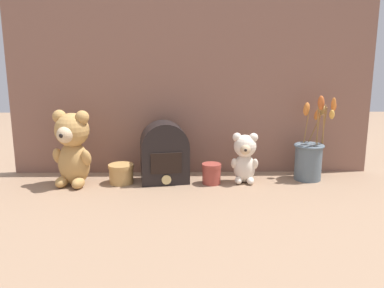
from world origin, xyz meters
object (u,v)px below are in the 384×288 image
object	(u,v)px
teddy_bear_medium	(245,157)
decorative_tin_tall	(212,174)
vintage_radio	(164,153)
teddy_bear_large	(72,147)
flower_vase	(310,156)
decorative_tin_short	(121,174)

from	to	relation	value
teddy_bear_medium	decorative_tin_tall	size ratio (longest dim) A/B	2.47
vintage_radio	decorative_tin_tall	world-z (taller)	vintage_radio
teddy_bear_large	decorative_tin_tall	bearing A→B (deg)	0.74
teddy_bear_large	vintage_radio	size ratio (longest dim) A/B	1.22
vintage_radio	decorative_tin_tall	size ratio (longest dim) A/B	2.97
teddy_bear_large	teddy_bear_medium	size ratio (longest dim) A/B	1.47
teddy_bear_large	flower_vase	distance (m)	0.93
vintage_radio	decorative_tin_tall	distance (m)	0.20
teddy_bear_medium	vintage_radio	xyz separation A→B (m)	(-0.31, 0.02, 0.01)
teddy_bear_large	decorative_tin_short	size ratio (longest dim) A/B	2.96
decorative_tin_tall	teddy_bear_large	bearing A→B (deg)	-179.26
flower_vase	decorative_tin_tall	world-z (taller)	flower_vase
decorative_tin_tall	decorative_tin_short	size ratio (longest dim) A/B	0.82
teddy_bear_large	decorative_tin_short	distance (m)	0.21
teddy_bear_medium	vintage_radio	distance (m)	0.31
decorative_tin_short	decorative_tin_tall	bearing A→B (deg)	-2.43
flower_vase	decorative_tin_tall	xyz separation A→B (m)	(-0.39, -0.05, -0.06)
teddy_bear_large	flower_vase	bearing A→B (deg)	3.68
flower_vase	decorative_tin_tall	size ratio (longest dim) A/B	4.25
vintage_radio	flower_vase	bearing A→B (deg)	1.46
decorative_tin_tall	decorative_tin_short	xyz separation A→B (m)	(-0.35, 0.01, -0.00)
teddy_bear_medium	decorative_tin_short	xyz separation A→B (m)	(-0.48, -0.00, -0.06)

